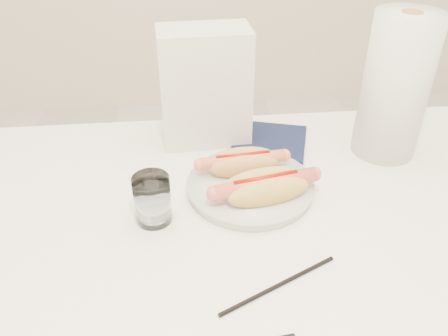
{
  "coord_description": "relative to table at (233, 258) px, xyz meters",
  "views": [
    {
      "loc": [
        -0.07,
        -0.57,
        1.27
      ],
      "look_at": [
        -0.01,
        0.09,
        0.82
      ],
      "focal_mm": 37.21,
      "sensor_mm": 36.0,
      "label": 1
    }
  ],
  "objects": [
    {
      "name": "hotdog_right",
      "position": [
        0.06,
        0.06,
        0.1
      ],
      "size": [
        0.18,
        0.1,
        0.05
      ],
      "rotation": [
        0.0,
        0.0,
        0.2
      ],
      "color": "#DBB455",
      "rests_on": "plate"
    },
    {
      "name": "table",
      "position": [
        0.0,
        0.0,
        0.0
      ],
      "size": [
        1.2,
        0.8,
        0.75
      ],
      "color": "white",
      "rests_on": "ground"
    },
    {
      "name": "paper_towel_roll",
      "position": [
        0.34,
        0.22,
        0.2
      ],
      "size": [
        0.16,
        0.16,
        0.29
      ],
      "primitive_type": "cylinder",
      "rotation": [
        0.0,
        0.0,
        -0.34
      ],
      "color": "silver",
      "rests_on": "table"
    },
    {
      "name": "hotdog_left",
      "position": [
        0.04,
        0.14,
        0.1
      ],
      "size": [
        0.16,
        0.07,
        0.04
      ],
      "rotation": [
        0.0,
        0.0,
        0.09
      ],
      "color": "tan",
      "rests_on": "plate"
    },
    {
      "name": "chopstick_far",
      "position": [
        0.05,
        -0.12,
        0.06
      ],
      "size": [
        0.19,
        0.09,
        0.01
      ],
      "primitive_type": "cylinder",
      "rotation": [
        0.0,
        1.57,
        0.45
      ],
      "color": "black",
      "rests_on": "table"
    },
    {
      "name": "navy_napkin",
      "position": [
        0.11,
        0.27,
        0.06
      ],
      "size": [
        0.19,
        0.19,
        0.01
      ],
      "primitive_type": "cube",
      "rotation": [
        0.0,
        0.0,
        -0.29
      ],
      "color": "#111835",
      "rests_on": "table"
    },
    {
      "name": "plate",
      "position": [
        0.04,
        0.11,
        0.07
      ],
      "size": [
        0.24,
        0.24,
        0.02
      ],
      "primitive_type": "cylinder",
      "rotation": [
        0.0,
        0.0,
        -0.07
      ],
      "color": "silver",
      "rests_on": "table"
    },
    {
      "name": "napkin_box",
      "position": [
        -0.02,
        0.31,
        0.18
      ],
      "size": [
        0.19,
        0.11,
        0.24
      ],
      "primitive_type": "cube",
      "rotation": [
        0.0,
        0.0,
        0.05
      ],
      "color": "silver",
      "rests_on": "table"
    },
    {
      "name": "water_glass",
      "position": [
        -0.13,
        0.05,
        0.1
      ],
      "size": [
        0.06,
        0.06,
        0.09
      ],
      "primitive_type": "cylinder",
      "color": "silver",
      "rests_on": "table"
    }
  ]
}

